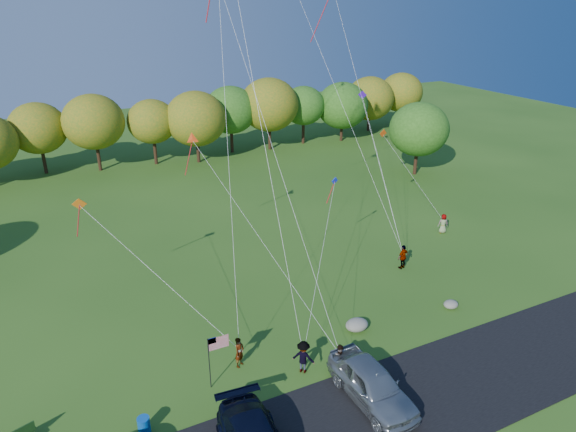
% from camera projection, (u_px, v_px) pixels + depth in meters
% --- Properties ---
extents(ground, '(140.00, 140.00, 0.00)m').
position_uv_depth(ground, '(316.00, 368.00, 25.68)').
color(ground, '#2C5618').
rests_on(ground, ground).
extents(asphalt_lane, '(44.00, 6.00, 0.06)m').
position_uv_depth(asphalt_lane, '(360.00, 422.00, 22.37)').
color(asphalt_lane, black).
rests_on(asphalt_lane, ground).
extents(treeline, '(75.65, 27.94, 7.90)m').
position_uv_depth(treeline, '(179.00, 125.00, 54.33)').
color(treeline, '#3D2416').
rests_on(treeline, ground).
extents(minivan_silver, '(2.19, 5.20, 1.76)m').
position_uv_depth(minivan_silver, '(372.00, 384.00, 23.25)').
color(minivan_silver, '#969DA0').
rests_on(minivan_silver, asphalt_lane).
extents(flyer_a, '(0.72, 0.67, 1.65)m').
position_uv_depth(flyer_a, '(239.00, 352.00, 25.51)').
color(flyer_a, '#4C4C59').
rests_on(flyer_a, ground).
extents(flyer_b, '(0.81, 0.65, 1.60)m').
position_uv_depth(flyer_b, '(340.00, 359.00, 25.07)').
color(flyer_b, '#4C4C59').
rests_on(flyer_b, ground).
extents(flyer_c, '(1.26, 1.25, 1.74)m').
position_uv_depth(flyer_c, '(303.00, 357.00, 25.09)').
color(flyer_c, '#4C4C59').
rests_on(flyer_c, ground).
extents(flyer_d, '(1.09, 0.64, 1.74)m').
position_uv_depth(flyer_d, '(403.00, 257.00, 34.72)').
color(flyer_d, '#4C4C59').
rests_on(flyer_d, ground).
extents(flyer_e, '(0.89, 0.75, 1.55)m').
position_uv_depth(flyer_e, '(443.00, 224.00, 40.01)').
color(flyer_e, '#4C4C59').
rests_on(flyer_e, ground).
extents(trash_barrel, '(0.53, 0.53, 0.79)m').
position_uv_depth(trash_barrel, '(144.00, 425.00, 21.72)').
color(trash_barrel, '#0B4FAE').
rests_on(trash_barrel, ground).
extents(flag_assembly, '(1.03, 0.67, 2.78)m').
position_uv_depth(flag_assembly, '(215.00, 349.00, 23.71)').
color(flag_assembly, black).
rests_on(flag_assembly, ground).
extents(boulder_near, '(1.33, 1.04, 0.66)m').
position_uv_depth(boulder_near, '(357.00, 325.00, 28.46)').
color(boulder_near, gray).
rests_on(boulder_near, ground).
extents(boulder_far, '(0.92, 0.76, 0.48)m').
position_uv_depth(boulder_far, '(451.00, 304.00, 30.52)').
color(boulder_far, slate).
rests_on(boulder_far, ground).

